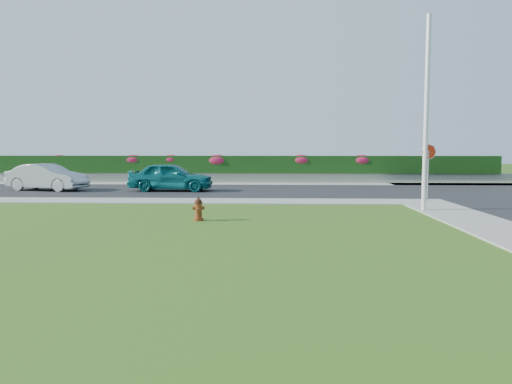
{
  "coord_description": "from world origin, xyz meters",
  "views": [
    {
      "loc": [
        1.1,
        -11.19,
        2.16
      ],
      "look_at": [
        0.52,
        3.24,
        0.9
      ],
      "focal_mm": 35.0,
      "sensor_mm": 36.0,
      "label": 1
    }
  ],
  "objects_px": {
    "fire_hydrant": "(198,209)",
    "sedan_silver": "(47,177)",
    "sedan_teal": "(171,177)",
    "utility_pole": "(426,114)",
    "stop_sign": "(428,159)"
  },
  "relations": [
    {
      "from": "sedan_teal",
      "to": "stop_sign",
      "type": "xyz_separation_m",
      "value": [
        11.41,
        -4.33,
        0.97
      ]
    },
    {
      "from": "sedan_teal",
      "to": "sedan_silver",
      "type": "height_order",
      "value": "sedan_teal"
    },
    {
      "from": "fire_hydrant",
      "to": "sedan_silver",
      "type": "height_order",
      "value": "sedan_silver"
    },
    {
      "from": "fire_hydrant",
      "to": "utility_pole",
      "type": "height_order",
      "value": "utility_pole"
    },
    {
      "from": "utility_pole",
      "to": "stop_sign",
      "type": "distance_m",
      "value": 3.59
    },
    {
      "from": "fire_hydrant",
      "to": "sedan_teal",
      "type": "height_order",
      "value": "sedan_teal"
    },
    {
      "from": "fire_hydrant",
      "to": "sedan_teal",
      "type": "bearing_deg",
      "value": 93.15
    },
    {
      "from": "utility_pole",
      "to": "stop_sign",
      "type": "relative_size",
      "value": 2.84
    },
    {
      "from": "sedan_teal",
      "to": "stop_sign",
      "type": "bearing_deg",
      "value": -109.73
    },
    {
      "from": "utility_pole",
      "to": "sedan_silver",
      "type": "bearing_deg",
      "value": 156.07
    },
    {
      "from": "sedan_teal",
      "to": "utility_pole",
      "type": "bearing_deg",
      "value": -124.33
    },
    {
      "from": "sedan_silver",
      "to": "utility_pole",
      "type": "xyz_separation_m",
      "value": [
        16.73,
        -7.42,
        2.62
      ]
    },
    {
      "from": "utility_pole",
      "to": "sedan_teal",
      "type": "bearing_deg",
      "value": 144.62
    },
    {
      "from": "utility_pole",
      "to": "fire_hydrant",
      "type": "bearing_deg",
      "value": -160.86
    },
    {
      "from": "sedan_teal",
      "to": "utility_pole",
      "type": "xyz_separation_m",
      "value": [
        10.38,
        -7.37,
        2.58
      ]
    }
  ]
}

